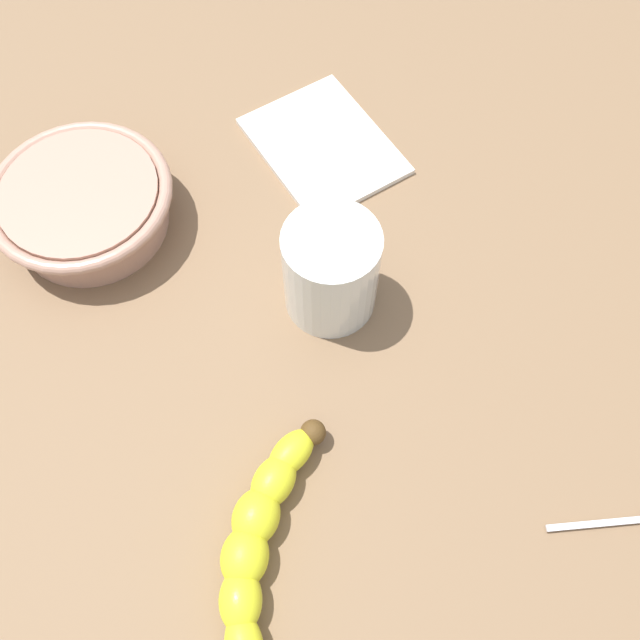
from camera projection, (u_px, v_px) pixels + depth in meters
wooden_tabletop at (260, 381)px, 58.11cm from camera, size 120.00×120.00×3.00cm
banana at (260, 539)px, 49.08cm from camera, size 16.45×12.65×3.53cm
smoothie_glass at (331, 273)px, 56.03cm from camera, size 8.04×8.04×9.54cm
ceramic_bowl at (84, 204)px, 60.94cm from camera, size 16.57×16.57×5.07cm
folded_napkin at (323, 146)px, 67.47cm from camera, size 16.91×14.19×0.60cm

